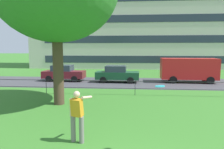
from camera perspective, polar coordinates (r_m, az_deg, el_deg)
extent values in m
cube|color=#424247|center=(19.69, 5.91, -2.18)|extent=(80.00, 6.63, 0.01)
cylinder|color=#232328|center=(15.43, -17.34, -3.09)|extent=(0.04, 0.04, 1.00)
cylinder|color=#232328|center=(14.28, 6.25, -3.60)|extent=(0.04, 0.04, 1.00)
cylinder|color=#232328|center=(14.29, 6.25, -3.80)|extent=(37.01, 0.03, 0.03)
cylinder|color=#232328|center=(14.21, 6.27, -1.82)|extent=(37.01, 0.03, 0.03)
cylinder|color=#4C3828|center=(12.06, -14.36, 2.57)|extent=(0.58, 0.58, 4.45)
cylinder|color=slate|center=(7.39, -10.44, -14.17)|extent=(0.16, 0.16, 0.89)
cylinder|color=slate|center=(7.23, -8.23, -14.60)|extent=(0.16, 0.16, 0.89)
cube|color=orange|center=(7.08, -9.46, -8.81)|extent=(0.43, 0.39, 0.61)
sphere|color=beige|center=(6.97, -9.53, -5.30)|extent=(0.22, 0.22, 0.22)
cylinder|color=beige|center=(7.16, -6.85, -6.15)|extent=(0.27, 0.63, 0.19)
cylinder|color=beige|center=(7.20, -11.01, -8.72)|extent=(0.09, 0.09, 0.62)
cylinder|color=#2DB2C6|center=(6.14, 12.81, -3.11)|extent=(0.33, 0.32, 0.05)
cube|color=maroon|center=(21.14, -12.80, 0.05)|extent=(4.02, 1.74, 0.68)
cube|color=#2D3847|center=(21.12, -13.23, 1.72)|extent=(1.92, 1.54, 0.56)
cylinder|color=black|center=(21.60, -8.98, -0.63)|extent=(0.60, 0.21, 0.60)
cylinder|color=black|center=(20.05, -10.14, -1.23)|extent=(0.60, 0.21, 0.60)
cylinder|color=black|center=(22.35, -15.15, -0.54)|extent=(0.60, 0.21, 0.60)
cylinder|color=black|center=(20.86, -16.71, -1.10)|extent=(0.60, 0.21, 0.60)
cube|color=#194C2D|center=(19.81, 1.48, -0.23)|extent=(4.04, 1.81, 0.68)
cube|color=#2D3847|center=(19.76, 1.05, 1.56)|extent=(1.94, 1.57, 0.56)
cylinder|color=black|center=(20.58, 5.12, -0.94)|extent=(0.61, 0.22, 0.60)
cylinder|color=black|center=(18.98, 4.99, -1.60)|extent=(0.61, 0.22, 0.60)
cylinder|color=black|center=(20.79, -1.73, -0.84)|extent=(0.61, 0.22, 0.60)
cylinder|color=black|center=(19.21, -2.43, -1.48)|extent=(0.61, 0.22, 0.60)
cube|color=red|center=(20.90, 19.93, 1.52)|extent=(5.07, 2.13, 1.90)
cube|color=#283342|center=(21.41, 25.20, 2.29)|extent=(0.18, 1.67, 0.76)
cylinder|color=black|center=(22.32, 23.56, -0.78)|extent=(0.69, 0.26, 0.68)
cylinder|color=black|center=(20.56, 25.02, -1.46)|extent=(0.69, 0.26, 0.68)
cylinder|color=black|center=(21.63, 15.41, -0.68)|extent=(0.69, 0.26, 0.68)
cylinder|color=black|center=(19.81, 16.18, -1.38)|extent=(0.69, 0.26, 0.68)
cube|color=beige|center=(38.97, 6.12, 15.77)|extent=(33.60, 12.10, 18.30)
cube|color=#283342|center=(32.46, 6.14, 4.06)|extent=(28.22, 0.06, 1.10)
cube|color=#283342|center=(32.45, 6.21, 9.45)|extent=(28.22, 0.06, 1.10)
cube|color=#283342|center=(32.74, 6.28, 14.79)|extent=(28.22, 0.06, 1.10)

